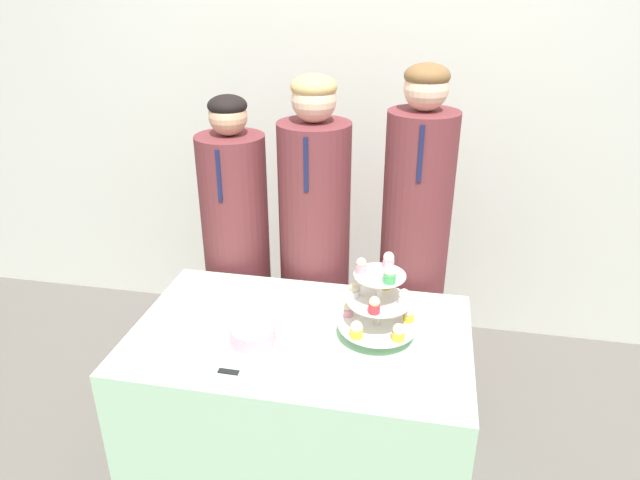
{
  "coord_description": "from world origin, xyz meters",
  "views": [
    {
      "loc": [
        0.4,
        -1.3,
        1.88
      ],
      "look_at": [
        0.07,
        0.41,
        1.07
      ],
      "focal_mm": 32.0,
      "sensor_mm": 36.0,
      "label": 1
    }
  ],
  "objects_px": {
    "cake_knife": "(241,374)",
    "student_0": "(238,261)",
    "round_cake": "(253,335)",
    "student_2": "(413,261)",
    "cupcake_stand": "(379,302)",
    "student_1": "(315,258)"
  },
  "relations": [
    {
      "from": "cake_knife",
      "to": "student_0",
      "type": "relative_size",
      "value": 0.16
    },
    {
      "from": "round_cake",
      "to": "student_0",
      "type": "relative_size",
      "value": 0.18
    },
    {
      "from": "round_cake",
      "to": "student_2",
      "type": "bearing_deg",
      "value": 52.71
    },
    {
      "from": "cake_knife",
      "to": "cupcake_stand",
      "type": "bearing_deg",
      "value": 36.6
    },
    {
      "from": "round_cake",
      "to": "cake_knife",
      "type": "distance_m",
      "value": 0.17
    },
    {
      "from": "student_1",
      "to": "cupcake_stand",
      "type": "bearing_deg",
      "value": -57.99
    },
    {
      "from": "cupcake_stand",
      "to": "student_2",
      "type": "height_order",
      "value": "student_2"
    },
    {
      "from": "student_0",
      "to": "cupcake_stand",
      "type": "bearing_deg",
      "value": -37.58
    },
    {
      "from": "student_1",
      "to": "student_2",
      "type": "height_order",
      "value": "student_2"
    },
    {
      "from": "student_0",
      "to": "student_1",
      "type": "relative_size",
      "value": 0.94
    },
    {
      "from": "student_1",
      "to": "student_2",
      "type": "distance_m",
      "value": 0.44
    },
    {
      "from": "round_cake",
      "to": "cake_knife",
      "type": "bearing_deg",
      "value": -87.07
    },
    {
      "from": "cake_knife",
      "to": "cupcake_stand",
      "type": "height_order",
      "value": "cupcake_stand"
    },
    {
      "from": "cake_knife",
      "to": "student_0",
      "type": "xyz_separation_m",
      "value": [
        -0.3,
        0.84,
        -0.04
      ]
    },
    {
      "from": "round_cake",
      "to": "student_1",
      "type": "relative_size",
      "value": 0.17
    },
    {
      "from": "cupcake_stand",
      "to": "student_0",
      "type": "xyz_separation_m",
      "value": [
        -0.7,
        0.54,
        -0.18
      ]
    },
    {
      "from": "cake_knife",
      "to": "student_1",
      "type": "bearing_deg",
      "value": 85.81
    },
    {
      "from": "round_cake",
      "to": "cupcake_stand",
      "type": "bearing_deg",
      "value": 17.84
    },
    {
      "from": "cupcake_stand",
      "to": "student_0",
      "type": "distance_m",
      "value": 0.91
    },
    {
      "from": "cake_knife",
      "to": "cupcake_stand",
      "type": "distance_m",
      "value": 0.52
    },
    {
      "from": "round_cake",
      "to": "student_1",
      "type": "xyz_separation_m",
      "value": [
        0.08,
        0.68,
        -0.03
      ]
    },
    {
      "from": "round_cake",
      "to": "cupcake_stand",
      "type": "xyz_separation_m",
      "value": [
        0.42,
        0.13,
        0.1
      ]
    }
  ]
}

